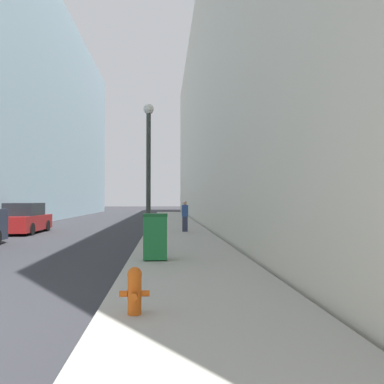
{
  "coord_description": "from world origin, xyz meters",
  "views": [
    {
      "loc": [
        5.04,
        -4.65,
        1.83
      ],
      "look_at": [
        6.64,
        17.29,
        2.29
      ],
      "focal_mm": 35.0,
      "sensor_mm": 36.0,
      "label": 1
    }
  ],
  "objects_px": {
    "parked_sedan_near": "(24,219)",
    "lamppost": "(148,168)",
    "fire_hydrant": "(135,290)",
    "trash_bin": "(155,236)",
    "pedestrian_on_sidewalk": "(185,216)"
  },
  "relations": [
    {
      "from": "parked_sedan_near",
      "to": "lamppost",
      "type": "bearing_deg",
      "value": -45.7
    },
    {
      "from": "fire_hydrant",
      "to": "parked_sedan_near",
      "type": "distance_m",
      "value": 17.06
    },
    {
      "from": "trash_bin",
      "to": "lamppost",
      "type": "bearing_deg",
      "value": 95.98
    },
    {
      "from": "trash_bin",
      "to": "pedestrian_on_sidewalk",
      "type": "distance_m",
      "value": 9.42
    },
    {
      "from": "parked_sedan_near",
      "to": "pedestrian_on_sidewalk",
      "type": "relative_size",
      "value": 2.61
    },
    {
      "from": "lamppost",
      "to": "trash_bin",
      "type": "bearing_deg",
      "value": -84.02
    },
    {
      "from": "lamppost",
      "to": "fire_hydrant",
      "type": "bearing_deg",
      "value": -88.92
    },
    {
      "from": "fire_hydrant",
      "to": "pedestrian_on_sidewalk",
      "type": "height_order",
      "value": "pedestrian_on_sidewalk"
    },
    {
      "from": "lamppost",
      "to": "parked_sedan_near",
      "type": "height_order",
      "value": "lamppost"
    },
    {
      "from": "fire_hydrant",
      "to": "pedestrian_on_sidewalk",
      "type": "distance_m",
      "value": 14.4
    },
    {
      "from": "trash_bin",
      "to": "parked_sedan_near",
      "type": "bearing_deg",
      "value": 125.24
    },
    {
      "from": "parked_sedan_near",
      "to": "pedestrian_on_sidewalk",
      "type": "distance_m",
      "value": 8.81
    },
    {
      "from": "fire_hydrant",
      "to": "parked_sedan_near",
      "type": "xyz_separation_m",
      "value": [
        -7.21,
        15.46,
        0.25
      ]
    },
    {
      "from": "fire_hydrant",
      "to": "trash_bin",
      "type": "distance_m",
      "value": 5.01
    },
    {
      "from": "trash_bin",
      "to": "pedestrian_on_sidewalk",
      "type": "bearing_deg",
      "value": 81.81
    }
  ]
}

